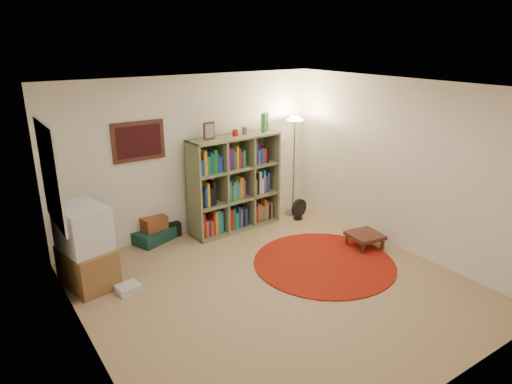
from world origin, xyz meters
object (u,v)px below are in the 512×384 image
at_px(floor_lamp, 295,134).
at_px(floor_fan, 299,209).
at_px(tv_stand, 86,248).
at_px(side_table, 365,236).
at_px(suitcase, 154,235).
at_px(bookshelf, 233,185).

relative_size(floor_lamp, floor_fan, 4.77).
distance_m(floor_lamp, tv_stand, 3.87).
distance_m(tv_stand, side_table, 3.96).
bearing_deg(side_table, tv_stand, 162.34).
xyz_separation_m(tv_stand, suitcase, (1.19, 0.79, -0.42)).
height_order(bookshelf, floor_fan, bookshelf).
relative_size(bookshelf, tv_stand, 1.73).
relative_size(floor_lamp, tv_stand, 1.63).
relative_size(tv_stand, suitcase, 1.52).
xyz_separation_m(bookshelf, suitcase, (-1.31, 0.26, -0.65)).
relative_size(floor_fan, suitcase, 0.52).
bearing_deg(suitcase, tv_stand, -167.12).
height_order(floor_lamp, side_table, floor_lamp).
xyz_separation_m(floor_lamp, side_table, (0.05, -1.70, -1.28)).
xyz_separation_m(floor_lamp, suitcase, (-2.53, 0.29, -1.36)).
relative_size(bookshelf, floor_lamp, 1.06).
bearing_deg(floor_lamp, bookshelf, 178.29).
xyz_separation_m(bookshelf, floor_lamp, (1.21, -0.04, 0.71)).
height_order(floor_fan, side_table, floor_fan).
xyz_separation_m(floor_fan, tv_stand, (-3.64, -0.23, 0.33)).
bearing_deg(floor_lamp, floor_fan, -106.27).
height_order(bookshelf, tv_stand, bookshelf).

